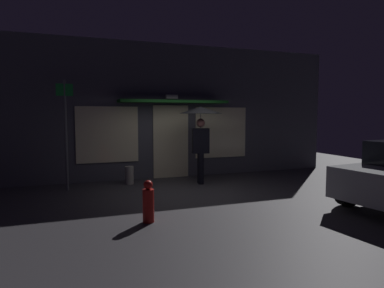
{
  "coord_description": "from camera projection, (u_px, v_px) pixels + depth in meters",
  "views": [
    {
      "loc": [
        -2.9,
        -7.68,
        1.9
      ],
      "look_at": [
        0.25,
        0.99,
        1.11
      ],
      "focal_mm": 31.61,
      "sensor_mm": 36.0,
      "label": 1
    }
  ],
  "objects": [
    {
      "name": "ground_plane",
      "position": [
        196.0,
        192.0,
        8.34
      ],
      "size": [
        18.0,
        18.0,
        0.0
      ],
      "primitive_type": "plane",
      "color": "#38353A"
    },
    {
      "name": "building_facade",
      "position": [
        169.0,
        112.0,
        10.36
      ],
      "size": [
        10.97,
        1.0,
        4.04
      ],
      "color": "#4C4C56",
      "rests_on": "ground"
    },
    {
      "name": "person_with_umbrella",
      "position": [
        201.0,
        122.0,
        9.3
      ],
      "size": [
        1.18,
        1.18,
        2.13
      ],
      "rotation": [
        0.0,
        0.0,
        2.93
      ],
      "color": "black",
      "rests_on": "ground"
    },
    {
      "name": "street_sign_post",
      "position": [
        66.0,
        129.0,
        8.43
      ],
      "size": [
        0.4,
        0.07,
        2.78
      ],
      "color": "#595B60",
      "rests_on": "ground"
    },
    {
      "name": "sidewalk_bollard",
      "position": [
        129.0,
        175.0,
        9.33
      ],
      "size": [
        0.24,
        0.24,
        0.49
      ],
      "primitive_type": "cylinder",
      "color": "#9E998E",
      "rests_on": "ground"
    },
    {
      "name": "fire_hydrant",
      "position": [
        148.0,
        203.0,
        5.98
      ],
      "size": [
        0.2,
        0.2,
        0.76
      ],
      "color": "#B21914",
      "rests_on": "ground"
    }
  ]
}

